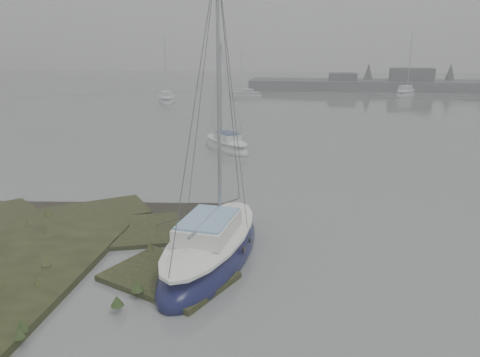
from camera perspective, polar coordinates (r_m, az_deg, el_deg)
name	(u,v)px	position (r m, az deg, el deg)	size (l,w,h in m)	color
ground	(256,120)	(43.22, 1.97, 7.18)	(160.00, 160.00, 0.00)	slate
far_shoreline	(457,85)	(77.96, 24.93, 10.31)	(60.00, 8.00, 4.15)	#4C4F51
sailboat_main	(212,250)	(15.14, -3.49, -8.73)	(3.24, 7.22, 9.84)	#0E103A
sailboat_white	(226,146)	(30.78, -1.66, 4.00)	(4.48, 5.19, 7.34)	silver
sailboat_far_a	(167,100)	(57.09, -8.91, 9.42)	(3.56, 6.31, 8.47)	silver
sailboat_far_b	(405,94)	(67.44, 19.52, 9.71)	(4.40, 6.57, 8.85)	#9CA0A6
sailboat_far_c	(246,95)	(63.02, 0.72, 10.16)	(4.47, 1.47, 6.30)	silver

